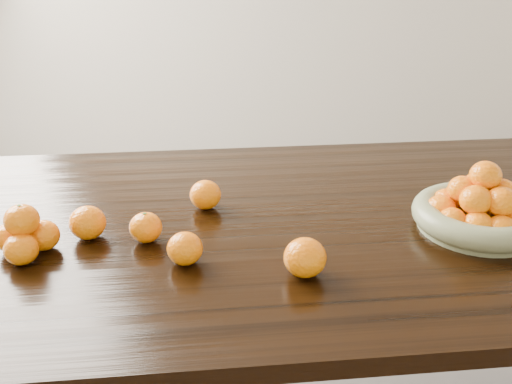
{
  "coord_description": "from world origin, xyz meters",
  "views": [
    {
      "loc": [
        -0.15,
        -1.19,
        1.36
      ],
      "look_at": [
        -0.03,
        -0.02,
        0.83
      ],
      "focal_mm": 40.0,
      "sensor_mm": 36.0,
      "label": 1
    }
  ],
  "objects": [
    {
      "name": "loose_orange_1",
      "position": [
        -0.19,
        -0.18,
        0.78
      ],
      "size": [
        0.07,
        0.07,
        0.07
      ],
      "primitive_type": "ellipsoid",
      "color": "orange",
      "rests_on": "dining_table"
    },
    {
      "name": "loose_orange_3",
      "position": [
        -0.4,
        -0.05,
        0.79
      ],
      "size": [
        0.08,
        0.08,
        0.07
      ],
      "primitive_type": "ellipsoid",
      "color": "orange",
      "rests_on": "dining_table"
    },
    {
      "name": "loose_orange_2",
      "position": [
        0.04,
        -0.25,
        0.79
      ],
      "size": [
        0.08,
        0.08,
        0.08
      ],
      "primitive_type": "ellipsoid",
      "color": "orange",
      "rests_on": "dining_table"
    },
    {
      "name": "loose_orange_4",
      "position": [
        -0.14,
        0.07,
        0.79
      ],
      "size": [
        0.08,
        0.08,
        0.07
      ],
      "primitive_type": "ellipsoid",
      "color": "orange",
      "rests_on": "dining_table"
    },
    {
      "name": "orange_pyramid",
      "position": [
        -0.52,
        -0.11,
        0.8
      ],
      "size": [
        0.13,
        0.12,
        0.11
      ],
      "rotation": [
        0.0,
        0.0,
        0.02
      ],
      "color": "orange",
      "rests_on": "dining_table"
    },
    {
      "name": "fruit_bowl",
      "position": [
        0.47,
        -0.1,
        0.8
      ],
      "size": [
        0.3,
        0.3,
        0.16
      ],
      "rotation": [
        0.0,
        0.0,
        -0.4
      ],
      "color": "gray",
      "rests_on": "dining_table"
    },
    {
      "name": "dining_table",
      "position": [
        0.0,
        0.0,
        0.66
      ],
      "size": [
        2.0,
        1.0,
        0.75
      ],
      "color": "black",
      "rests_on": "ground"
    },
    {
      "name": "loose_orange_0",
      "position": [
        -0.28,
        -0.08,
        0.78
      ],
      "size": [
        0.07,
        0.07,
        0.07
      ],
      "primitive_type": "ellipsoid",
      "color": "orange",
      "rests_on": "dining_table"
    }
  ]
}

